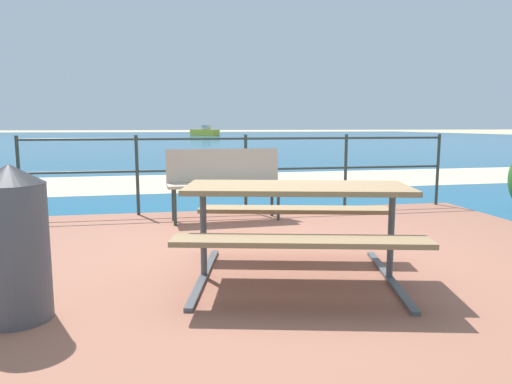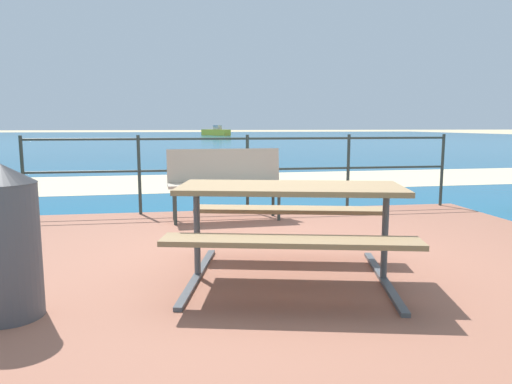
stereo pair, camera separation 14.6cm
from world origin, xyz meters
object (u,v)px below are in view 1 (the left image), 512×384
boat_mid (204,132)px  picnic_table (297,208)px  park_bench (225,177)px  trash_bin (14,243)px

boat_mid → picnic_table: bearing=143.1°
boat_mid → park_bench: bearing=142.6°
park_bench → boat_mid: boat_mid is taller
park_bench → boat_mid: 52.71m
park_bench → trash_bin: bearing=-122.7°
picnic_table → boat_mid: 55.14m
picnic_table → park_bench: bearing=109.1°
picnic_table → park_bench: park_bench is taller
park_bench → trash_bin: 3.32m
trash_bin → boat_mid: (5.41, 55.46, -0.12)m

